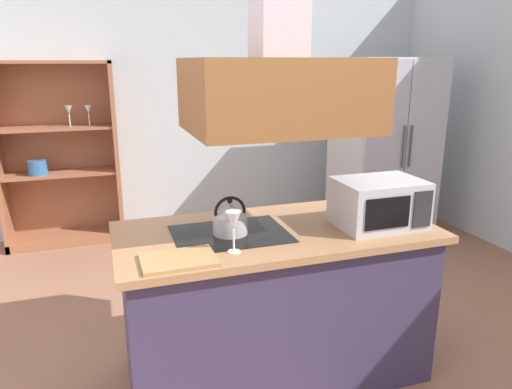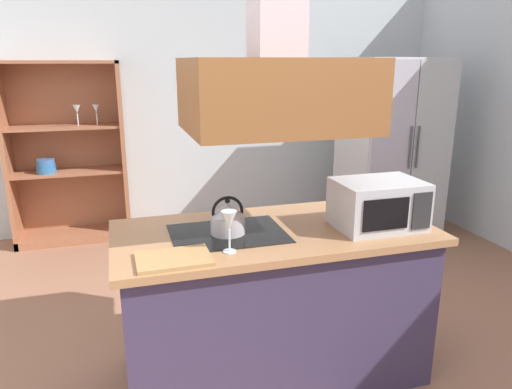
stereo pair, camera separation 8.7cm
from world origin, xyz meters
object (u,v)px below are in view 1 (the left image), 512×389
dish_cabinet (60,165)px  kettle (230,218)px  microwave (379,203)px  cutting_board (178,260)px  wine_glass_on_counter (234,222)px  refrigerator (383,149)px

dish_cabinet → kettle: 2.87m
dish_cabinet → microwave: (1.82, -2.81, 0.24)m
dish_cabinet → kettle: dish_cabinet is taller
cutting_board → microwave: (1.13, 0.15, 0.12)m
cutting_board → wine_glass_on_counter: size_ratio=1.65×
dish_cabinet → wine_glass_on_counter: size_ratio=8.66×
refrigerator → wine_glass_on_counter: refrigerator is taller
refrigerator → microwave: 2.41m
cutting_board → microwave: size_ratio=0.74×
kettle → microwave: bearing=-8.8°
dish_cabinet → cutting_board: bearing=-77.0°
dish_cabinet → kettle: bearing=-69.5°
wine_glass_on_counter → cutting_board: bearing=-174.6°
refrigerator → dish_cabinet: (-3.15, 0.80, -0.12)m
kettle → cutting_board: bearing=-139.7°
refrigerator → kettle: refrigerator is taller
refrigerator → cutting_board: 3.27m
refrigerator → microwave: (-1.33, -2.01, 0.12)m
cutting_board → kettle: bearing=40.3°
refrigerator → dish_cabinet: 3.26m
dish_cabinet → microwave: dish_cabinet is taller
wine_glass_on_counter → microwave: bearing=7.9°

